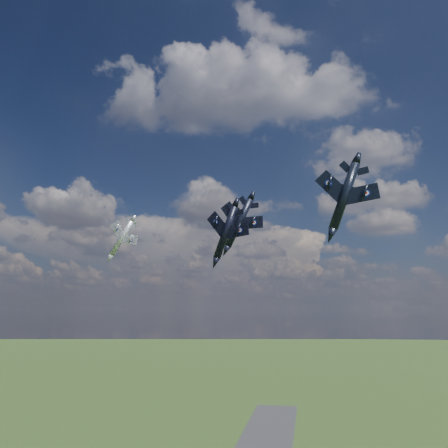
% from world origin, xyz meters
% --- Properties ---
extents(jet_lead_navy, '(16.25, 18.74, 7.34)m').
position_xyz_m(jet_lead_navy, '(7.51, 11.25, 82.36)').
color(jet_lead_navy, black).
extents(jet_right_navy, '(14.55, 17.77, 7.18)m').
position_xyz_m(jet_right_navy, '(30.48, -5.49, 84.72)').
color(jet_right_navy, black).
extents(jet_high_navy, '(14.70, 18.36, 8.54)m').
position_xyz_m(jet_high_navy, '(8.99, 20.27, 86.13)').
color(jet_high_navy, black).
extents(jet_left_silver, '(11.70, 14.54, 7.47)m').
position_xyz_m(jet_left_silver, '(-17.94, 16.15, 82.67)').
color(jet_left_silver, '#999BA3').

